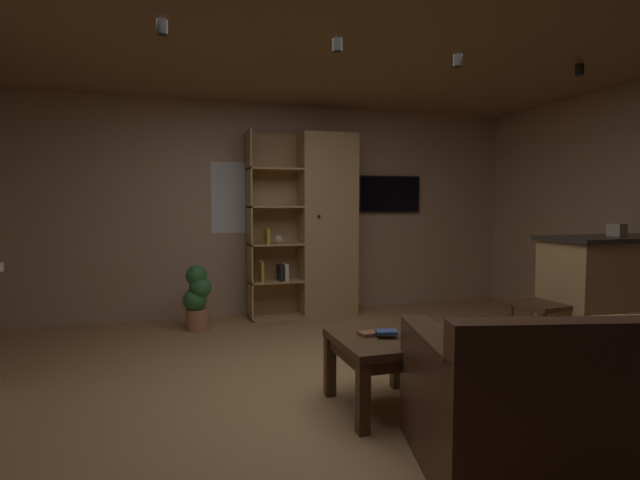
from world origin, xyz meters
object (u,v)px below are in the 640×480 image
object	(u,v)px
table_book_0	(369,334)
table_book_1	(387,332)
coffee_table	(382,351)
bookshelf_cabinet	(320,226)
tissue_box	(617,230)
wall_mounted_tv	(390,194)
leather_couch	(572,408)
dining_chair	(551,296)
kitchen_bar_counter	(623,293)
potted_floor_plant	(197,297)

from	to	relation	value
table_book_0	table_book_1	bearing A→B (deg)	-38.21
coffee_table	table_book_0	distance (m)	0.14
coffee_table	table_book_0	xyz separation A→B (m)	(-0.07, 0.06, 0.10)
bookshelf_cabinet	tissue_box	distance (m)	3.03
wall_mounted_tv	coffee_table	bearing A→B (deg)	-116.00
tissue_box	coffee_table	xyz separation A→B (m)	(-2.50, -0.53, -0.72)
leather_couch	dining_chair	xyz separation A→B (m)	(1.25, 1.53, 0.22)
kitchen_bar_counter	wall_mounted_tv	distance (m)	2.85
dining_chair	wall_mounted_tv	size ratio (longest dim) A/B	1.11
potted_floor_plant	coffee_table	bearing A→B (deg)	-67.07
coffee_table	table_book_0	bearing A→B (deg)	138.56
tissue_box	table_book_0	size ratio (longest dim) A/B	0.99
coffee_table	wall_mounted_tv	size ratio (longest dim) A/B	0.83
table_book_0	bookshelf_cabinet	bearing A→B (deg)	79.21
leather_couch	table_book_0	xyz separation A→B (m)	(-0.67, 1.01, 0.17)
coffee_table	table_book_0	world-z (taller)	table_book_0
tissue_box	dining_chair	xyz separation A→B (m)	(-0.65, 0.04, -0.56)
dining_chair	wall_mounted_tv	distance (m)	2.60
tissue_box	coffee_table	world-z (taller)	tissue_box
kitchen_bar_counter	tissue_box	xyz separation A→B (m)	(-0.10, -0.00, 0.57)
tissue_box	coffee_table	bearing A→B (deg)	-168.06
leather_couch	coffee_table	bearing A→B (deg)	122.17
tissue_box	leather_couch	size ratio (longest dim) A/B	0.07
table_book_0	potted_floor_plant	size ratio (longest dim) A/B	0.18
table_book_1	wall_mounted_tv	distance (m)	3.44
dining_chair	kitchen_bar_counter	bearing A→B (deg)	-3.15
kitchen_bar_counter	table_book_0	xyz separation A→B (m)	(-2.67, -0.47, -0.04)
dining_chair	wall_mounted_tv	bearing A→B (deg)	99.52
kitchen_bar_counter	dining_chair	size ratio (longest dim) A/B	1.63
bookshelf_cabinet	potted_floor_plant	world-z (taller)	bookshelf_cabinet
table_book_0	wall_mounted_tv	world-z (taller)	wall_mounted_tv
dining_chair	potted_floor_plant	size ratio (longest dim) A/B	1.34
bookshelf_cabinet	leather_couch	distance (m)	3.79
table_book_0	table_book_1	distance (m)	0.12
coffee_table	dining_chair	bearing A→B (deg)	17.21
coffee_table	dining_chair	distance (m)	1.94
leather_couch	kitchen_bar_counter	bearing A→B (deg)	36.49
dining_chair	tissue_box	bearing A→B (deg)	-3.83
coffee_table	dining_chair	world-z (taller)	dining_chair
bookshelf_cabinet	coffee_table	bearing A→B (deg)	-99.19
leather_couch	dining_chair	world-z (taller)	dining_chair
table_book_0	wall_mounted_tv	xyz separation A→B (m)	(1.52, 2.91, 0.97)
potted_floor_plant	table_book_1	bearing A→B (deg)	-66.65
table_book_1	wall_mounted_tv	world-z (taller)	wall_mounted_tv
tissue_box	table_book_0	bearing A→B (deg)	-169.66
tissue_box	coffee_table	distance (m)	2.66
bookshelf_cabinet	coffee_table	size ratio (longest dim) A/B	3.15
kitchen_bar_counter	table_book_1	bearing A→B (deg)	-168.05
tissue_box	potted_floor_plant	size ratio (longest dim) A/B	0.17
table_book_0	potted_floor_plant	bearing A→B (deg)	112.04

